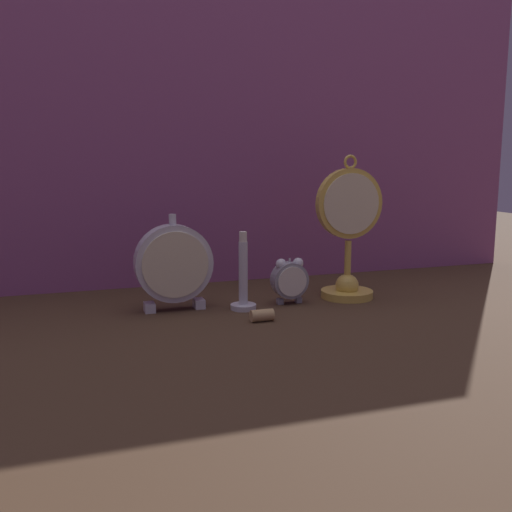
% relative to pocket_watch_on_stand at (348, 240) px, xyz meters
% --- Properties ---
extents(ground_plane, '(4.00, 4.00, 0.00)m').
position_rel_pocket_watch_on_stand_xyz_m(ground_plane, '(-0.20, -0.08, -0.12)').
color(ground_plane, '#422D1E').
extents(fabric_backdrop_drape, '(1.60, 0.01, 0.78)m').
position_rel_pocket_watch_on_stand_xyz_m(fabric_backdrop_drape, '(-0.20, 0.25, 0.27)').
color(fabric_backdrop_drape, '#8E4C7F').
rests_on(fabric_backdrop_drape, ground_plane).
extents(pocket_watch_on_stand, '(0.15, 0.11, 0.30)m').
position_rel_pocket_watch_on_stand_xyz_m(pocket_watch_on_stand, '(0.00, 0.00, 0.00)').
color(pocket_watch_on_stand, gold).
rests_on(pocket_watch_on_stand, ground_plane).
extents(alarm_clock_twin_bell, '(0.07, 0.03, 0.09)m').
position_rel_pocket_watch_on_stand_xyz_m(alarm_clock_twin_bell, '(-0.14, -0.01, -0.07)').
color(alarm_clock_twin_bell, gray).
rests_on(alarm_clock_twin_bell, ground_plane).
extents(mantel_clock_silver, '(0.15, 0.04, 0.19)m').
position_rel_pocket_watch_on_stand_xyz_m(mantel_clock_silver, '(-0.37, 0.01, -0.03)').
color(mantel_clock_silver, silver).
rests_on(mantel_clock_silver, ground_plane).
extents(brass_candlestick, '(0.05, 0.05, 0.15)m').
position_rel_pocket_watch_on_stand_xyz_m(brass_candlestick, '(-0.24, -0.02, -0.07)').
color(brass_candlestick, silver).
rests_on(brass_candlestick, ground_plane).
extents(wine_cork, '(0.04, 0.02, 0.02)m').
position_rel_pocket_watch_on_stand_xyz_m(wine_cork, '(-0.23, -0.11, -0.11)').
color(wine_cork, tan).
rests_on(wine_cork, ground_plane).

